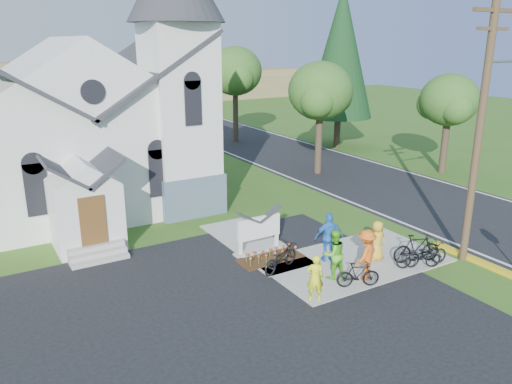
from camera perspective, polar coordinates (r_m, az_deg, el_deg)
ground at (r=18.66m, az=8.68°, el=-9.40°), size 120.00×120.00×0.00m
parking_lot at (r=14.08m, az=-9.62°, el=-18.97°), size 20.00×16.00×0.02m
road at (r=35.68m, az=6.03°, el=3.54°), size 8.00×90.00×0.02m
sidewalk at (r=19.88m, az=11.16°, el=-7.73°), size 7.00×4.00×0.05m
church at (r=26.01m, az=-18.87°, el=9.49°), size 12.35×12.00×13.00m
church_sign at (r=20.00m, az=0.33°, el=-4.13°), size 2.20×0.40×1.70m
flower_bed at (r=19.67m, az=1.69°, el=-7.64°), size 2.60×1.10×0.07m
utility_pole at (r=19.93m, az=24.38°, el=7.33°), size 3.45×0.28×10.00m
tree_road_near at (r=31.57m, az=7.38°, el=11.33°), size 4.00×4.00×7.05m
tree_road_mid at (r=41.86m, az=-2.41°, el=13.58°), size 4.40×4.40×7.80m
tree_road_far at (r=33.73m, az=21.23°, el=9.71°), size 3.60×3.60×6.30m
conifer at (r=40.19m, az=9.68°, el=15.52°), size 5.20×5.20×12.40m
distant_hills at (r=70.82m, az=-19.36°, el=11.11°), size 61.00×10.00×5.60m
cyclist_0 at (r=16.50m, az=6.76°, el=-9.70°), size 0.68×0.57×1.60m
bike_0 at (r=18.54m, az=2.80°, el=-7.50°), size 2.02×1.32×1.00m
cyclist_1 at (r=18.01m, az=8.88°, el=-7.02°), size 0.94×0.76×1.82m
bike_1 at (r=17.72m, az=11.60°, el=-9.24°), size 1.55×1.00×0.91m
cyclist_2 at (r=19.30m, az=8.34°, el=-5.13°), size 1.23×0.82×1.94m
bike_2 at (r=19.69m, az=18.08°, el=-7.02°), size 1.81×1.24×0.90m
cyclist_3 at (r=18.19m, az=12.47°, el=-6.97°), size 1.35×1.05×1.84m
bike_3 at (r=20.10m, az=17.88°, el=-6.12°), size 1.98×1.11×1.15m
cyclist_4 at (r=19.78m, az=13.65°, el=-5.43°), size 0.87×0.65×1.60m
bike_4 at (r=19.96m, az=18.86°, el=-6.69°), size 1.90×0.99×0.95m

